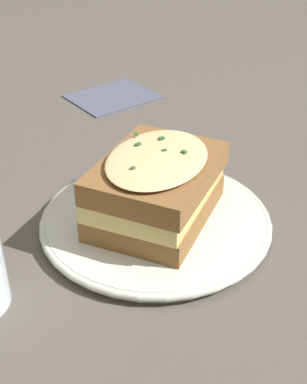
{
  "coord_description": "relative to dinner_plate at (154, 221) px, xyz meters",
  "views": [
    {
      "loc": [
        -0.21,
        -0.4,
        0.33
      ],
      "look_at": [
        -0.0,
        0.01,
        0.04
      ],
      "focal_mm": 50.0,
      "sensor_mm": 36.0,
      "label": 1
    }
  ],
  "objects": [
    {
      "name": "dinner_plate",
      "position": [
        0.0,
        0.0,
        0.0
      ],
      "size": [
        0.24,
        0.24,
        0.01
      ],
      "color": "silver",
      "rests_on": "ground_plane"
    },
    {
      "name": "sandwich",
      "position": [
        -0.0,
        -0.0,
        0.04
      ],
      "size": [
        0.17,
        0.17,
        0.08
      ],
      "rotation": [
        0.0,
        0.0,
        0.7
      ],
      "color": "brown",
      "rests_on": "dinner_plate"
    },
    {
      "name": "napkin",
      "position": [
        0.1,
        0.34,
        -0.01
      ],
      "size": [
        0.14,
        0.13,
        0.0
      ],
      "primitive_type": "cube",
      "rotation": [
        0.0,
        0.0,
        0.18
      ],
      "color": "#4C5166",
      "rests_on": "ground_plane"
    },
    {
      "name": "ground_plane",
      "position": [
        0.0,
        -0.01,
        -0.01
      ],
      "size": [
        2.4,
        2.4,
        0.0
      ],
      "primitive_type": "plane",
      "color": "#514C47"
    }
  ]
}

